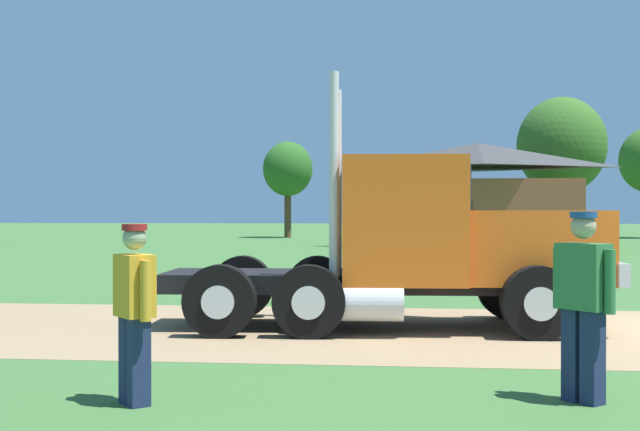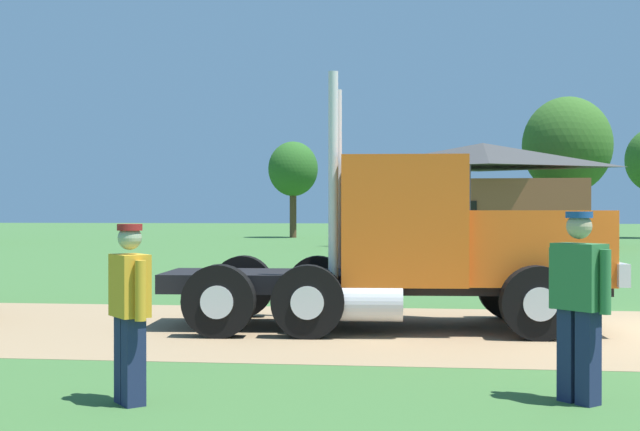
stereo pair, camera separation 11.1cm
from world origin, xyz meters
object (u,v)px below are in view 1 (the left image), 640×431
object	(u,v)px
truck_foreground_white	(426,246)
visitor_standing_near	(135,307)
shed_building	(478,197)
visitor_walking_mid	(583,297)

from	to	relation	value
truck_foreground_white	visitor_standing_near	xyz separation A→B (m)	(-2.77, -5.28, -0.34)
truck_foreground_white	shed_building	size ratio (longest dim) A/B	0.71
truck_foreground_white	visitor_standing_near	world-z (taller)	truck_foreground_white
visitor_standing_near	visitor_walking_mid	xyz separation A→B (m)	(4.10, 0.51, 0.09)
visitor_standing_near	shed_building	world-z (taller)	shed_building
visitor_walking_mid	truck_foreground_white	bearing A→B (deg)	105.62
visitor_standing_near	visitor_walking_mid	bearing A→B (deg)	7.10
truck_foreground_white	visitor_standing_near	distance (m)	5.97
truck_foreground_white	shed_building	xyz separation A→B (m)	(3.10, 27.80, 1.19)
shed_building	visitor_walking_mid	bearing A→B (deg)	-93.11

